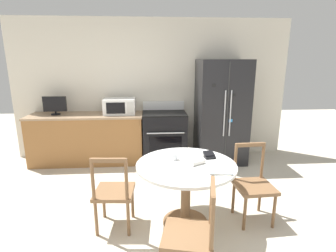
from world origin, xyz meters
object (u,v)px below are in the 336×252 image
at_px(dining_chair_left, 114,193).
at_px(wallet, 209,155).
at_px(dining_chair_near, 191,235).
at_px(dining_chair_right, 253,185).
at_px(oven_range, 164,136).
at_px(microwave, 120,106).
at_px(countertop_tv, 55,105).
at_px(candle_glass, 174,156).
at_px(refrigerator, 221,112).

height_order(dining_chair_left, wallet, dining_chair_left).
distance_m(dining_chair_near, wallet, 1.09).
bearing_deg(dining_chair_right, oven_range, -67.82).
height_order(microwave, dining_chair_near, microwave).
relative_size(oven_range, countertop_tv, 2.69).
distance_m(oven_range, candle_glass, 1.89).
bearing_deg(microwave, refrigerator, -3.31).
height_order(refrigerator, microwave, refrigerator).
xyz_separation_m(countertop_tv, dining_chair_left, (1.27, -2.08, -0.64)).
bearing_deg(wallet, dining_chair_right, -15.25).
bearing_deg(refrigerator, oven_range, 176.86).
distance_m(oven_range, dining_chair_near, 2.80).
xyz_separation_m(refrigerator, dining_chair_left, (-1.71, -1.97, -0.50)).
height_order(dining_chair_right, candle_glass, dining_chair_right).
height_order(oven_range, dining_chair_near, oven_range).
distance_m(refrigerator, dining_chair_near, 2.95).
xyz_separation_m(refrigerator, oven_range, (-1.04, 0.06, -0.46)).
distance_m(microwave, wallet, 2.26).
xyz_separation_m(refrigerator, candle_glass, (-1.03, -1.80, -0.15)).
xyz_separation_m(countertop_tv, candle_glass, (1.95, -1.91, -0.30)).
relative_size(microwave, countertop_tv, 1.39).
bearing_deg(refrigerator, dining_chair_right, -93.28).
distance_m(refrigerator, wallet, 1.88).
relative_size(countertop_tv, dining_chair_left, 0.44).
distance_m(microwave, dining_chair_left, 2.17).
xyz_separation_m(dining_chair_right, dining_chair_left, (-1.60, -0.06, 0.00)).
bearing_deg(countertop_tv, refrigerator, -2.06).
xyz_separation_m(countertop_tv, wallet, (2.37, -1.88, -0.31)).
bearing_deg(candle_glass, dining_chair_left, -166.23).
bearing_deg(wallet, refrigerator, 70.88).
xyz_separation_m(oven_range, dining_chair_near, (0.07, -2.80, -0.03)).
bearing_deg(refrigerator, candle_glass, -119.82).
xyz_separation_m(refrigerator, wallet, (-0.61, -1.77, -0.16)).
relative_size(microwave, dining_chair_left, 0.62).
distance_m(candle_glass, wallet, 0.42).
xyz_separation_m(dining_chair_left, wallet, (1.10, 0.20, 0.33)).
bearing_deg(dining_chair_near, dining_chair_left, 56.48).
height_order(candle_glass, wallet, candle_glass).
height_order(countertop_tv, candle_glass, countertop_tv).
distance_m(refrigerator, microwave, 1.85).
bearing_deg(dining_chair_left, microwave, 97.56).
xyz_separation_m(dining_chair_right, wallet, (-0.50, 0.14, 0.33)).
bearing_deg(dining_chair_near, wallet, -7.49).
bearing_deg(wallet, countertop_tv, 141.66).
height_order(dining_chair_right, dining_chair_near, same).
height_order(refrigerator, countertop_tv, refrigerator).
xyz_separation_m(microwave, candle_glass, (0.81, -1.91, -0.26)).
bearing_deg(microwave, dining_chair_near, -72.96).
xyz_separation_m(dining_chair_right, dining_chair_near, (-0.86, -0.84, 0.00)).
height_order(dining_chair_left, candle_glass, dining_chair_left).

